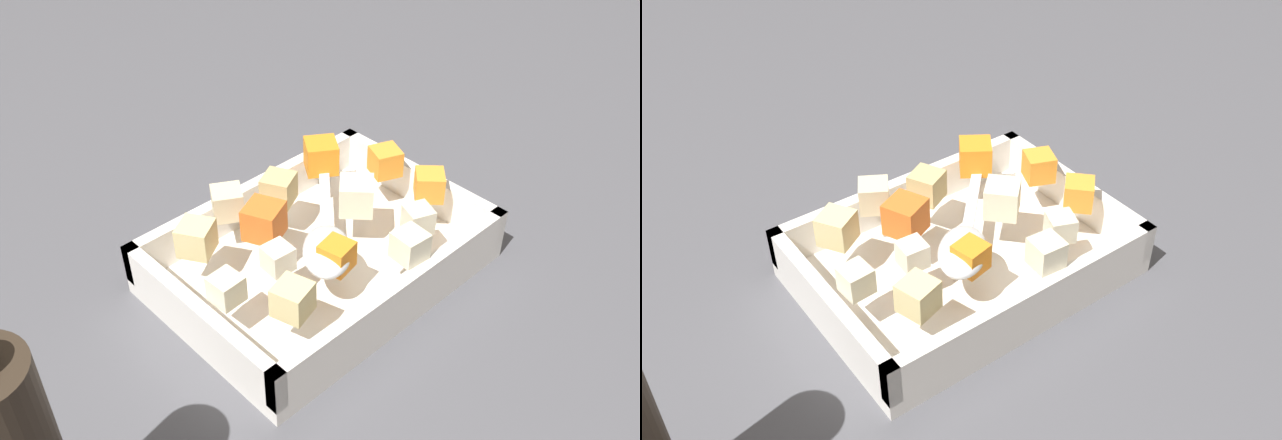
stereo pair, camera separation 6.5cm
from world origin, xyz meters
TOP-DOWN VIEW (x-y plane):
  - ground_plane at (0.00, 0.00)m, footprint 4.00×4.00m
  - baking_dish at (-0.01, 0.01)m, footprint 0.29×0.21m
  - carrot_chunk_under_handle at (0.10, 0.03)m, footprint 0.04×0.04m
  - carrot_chunk_corner_sw at (0.10, -0.02)m, footprint 0.04×0.04m
  - carrot_chunk_heap_top at (-0.04, -0.03)m, footprint 0.03×0.03m
  - carrot_chunk_near_left at (0.05, 0.08)m, footprint 0.04×0.04m
  - carrot_chunk_far_right at (-0.05, 0.04)m, footprint 0.04×0.04m
  - potato_chunk_mid_right at (-0.10, -0.05)m, footprint 0.03×0.03m
  - potato_chunk_back_center at (0.02, -0.07)m, footprint 0.03×0.03m
  - potato_chunk_center at (-0.01, 0.07)m, footprint 0.04×0.04m
  - potato_chunk_near_right at (-0.11, 0.07)m, footprint 0.04×0.04m
  - potato_chunk_corner_se at (0.03, 0.01)m, footprint 0.04×0.04m
  - potato_chunk_front_center at (-0.13, 0.00)m, footprint 0.03×0.03m
  - potato_chunk_corner_nw at (-0.06, 0.09)m, footprint 0.04×0.04m
  - parsnip_chunk_corner_ne at (0.05, -0.05)m, footprint 0.03×0.03m
  - parsnip_chunk_near_spoon at (-0.07, 0.00)m, footprint 0.02×0.02m
  - serving_spoon at (-0.03, -0.01)m, footprint 0.17×0.18m

SIDE VIEW (x-z plane):
  - ground_plane at x=0.00m, z-range 0.00..0.00m
  - baking_dish at x=-0.01m, z-range -0.01..0.04m
  - serving_spoon at x=-0.03m, z-range 0.05..0.07m
  - parsnip_chunk_near_spoon at x=-0.07m, z-range 0.05..0.08m
  - parsnip_chunk_corner_ne at x=0.05m, z-range 0.05..0.08m
  - potato_chunk_front_center at x=-0.13m, z-range 0.05..0.08m
  - carrot_chunk_heap_top at x=-0.04m, z-range 0.05..0.08m
  - potato_chunk_back_center at x=0.02m, z-range 0.05..0.08m
  - carrot_chunk_corner_sw at x=0.10m, z-range 0.05..0.08m
  - carrot_chunk_under_handle at x=0.10m, z-range 0.05..0.08m
  - potato_chunk_mid_right at x=-0.10m, z-range 0.05..0.08m
  - potato_chunk_corner_nw at x=-0.06m, z-range 0.05..0.08m
  - potato_chunk_center at x=-0.01m, z-range 0.05..0.08m
  - potato_chunk_near_right at x=-0.11m, z-range 0.05..0.08m
  - potato_chunk_corner_se at x=0.03m, z-range 0.05..0.08m
  - carrot_chunk_near_left at x=0.05m, z-range 0.05..0.08m
  - carrot_chunk_far_right at x=-0.05m, z-range 0.05..0.09m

